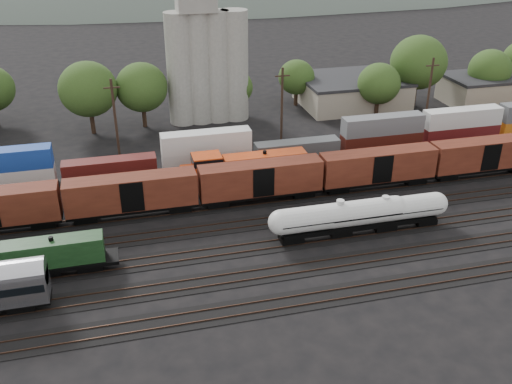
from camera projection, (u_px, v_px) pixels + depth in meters
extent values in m
plane|color=black|center=(235.00, 226.00, 65.15)|extent=(600.00, 600.00, 0.00)
cube|color=black|center=(270.00, 306.00, 52.16)|extent=(180.00, 3.20, 0.08)
cube|color=#382319|center=(272.00, 310.00, 51.50)|extent=(180.00, 0.08, 0.16)
cube|color=#382319|center=(268.00, 300.00, 52.74)|extent=(180.00, 0.08, 0.16)
cube|color=black|center=(256.00, 275.00, 56.48)|extent=(180.00, 3.20, 0.08)
cube|color=#382319|center=(258.00, 278.00, 55.82)|extent=(180.00, 0.08, 0.16)
cube|color=#382319|center=(255.00, 270.00, 57.06)|extent=(180.00, 0.08, 0.16)
cube|color=black|center=(245.00, 249.00, 60.80)|extent=(180.00, 3.20, 0.08)
cube|color=#382319|center=(246.00, 251.00, 60.15)|extent=(180.00, 0.08, 0.16)
cube|color=#382319|center=(243.00, 244.00, 61.39)|extent=(180.00, 0.08, 0.16)
cube|color=black|center=(235.00, 226.00, 65.13)|extent=(180.00, 3.20, 0.08)
cube|color=#382319|center=(236.00, 228.00, 64.47)|extent=(180.00, 0.08, 0.16)
cube|color=#382319|center=(233.00, 222.00, 65.71)|extent=(180.00, 0.08, 0.16)
cube|color=black|center=(226.00, 206.00, 69.45)|extent=(180.00, 3.20, 0.08)
cube|color=#382319|center=(227.00, 208.00, 68.80)|extent=(180.00, 0.08, 0.16)
cube|color=#382319|center=(225.00, 202.00, 70.04)|extent=(180.00, 0.08, 0.16)
cube|color=black|center=(218.00, 188.00, 73.78)|extent=(180.00, 3.20, 0.08)
cube|color=#382319|center=(219.00, 190.00, 73.12)|extent=(180.00, 0.08, 0.16)
cube|color=#382319|center=(217.00, 185.00, 74.36)|extent=(180.00, 0.08, 0.16)
cube|color=black|center=(212.00, 172.00, 78.10)|extent=(180.00, 3.20, 0.08)
cube|color=#382319|center=(212.00, 174.00, 77.44)|extent=(180.00, 0.08, 0.16)
cube|color=#382319|center=(211.00, 170.00, 78.68)|extent=(180.00, 0.08, 0.16)
cube|color=black|center=(35.00, 267.00, 55.66)|extent=(16.00, 2.73, 0.38)
cube|color=black|center=(36.00, 270.00, 55.85)|extent=(4.71, 2.07, 0.75)
cube|color=#183919|center=(53.00, 251.00, 55.42)|extent=(9.60, 2.26, 2.54)
cylinder|color=black|center=(51.00, 239.00, 54.78)|extent=(0.47, 0.47, 0.47)
cube|color=black|center=(90.00, 265.00, 57.05)|extent=(2.45, 1.88, 0.66)
cylinder|color=silver|center=(339.00, 215.00, 61.92)|extent=(13.32, 2.74, 2.74)
sphere|color=silver|center=(281.00, 222.00, 60.46)|extent=(2.74, 2.74, 2.74)
sphere|color=silver|center=(395.00, 208.00, 63.38)|extent=(2.74, 2.74, 2.74)
cylinder|color=silver|center=(340.00, 202.00, 61.21)|extent=(0.85, 0.85, 0.47)
cube|color=black|center=(339.00, 215.00, 61.92)|extent=(13.62, 2.88, 0.08)
cube|color=black|center=(339.00, 227.00, 62.60)|extent=(12.87, 2.08, 0.47)
cube|color=black|center=(291.00, 238.00, 61.67)|extent=(2.46, 1.89, 0.66)
cube|color=black|center=(384.00, 225.00, 64.05)|extent=(2.46, 1.89, 0.66)
cylinder|color=silver|center=(384.00, 210.00, 63.14)|extent=(12.68, 2.61, 2.61)
sphere|color=silver|center=(331.00, 217.00, 61.75)|extent=(2.61, 2.61, 2.61)
sphere|color=silver|center=(436.00, 203.00, 64.53)|extent=(2.61, 2.61, 2.61)
cylinder|color=silver|center=(386.00, 198.00, 62.47)|extent=(0.81, 0.81, 0.45)
cube|color=black|center=(384.00, 210.00, 63.14)|extent=(12.97, 2.74, 0.07)
cube|color=black|center=(383.00, 221.00, 63.79)|extent=(12.25, 1.98, 0.45)
cube|color=black|center=(339.00, 231.00, 62.90)|extent=(2.34, 1.80, 0.63)
cube|color=black|center=(424.00, 220.00, 65.17)|extent=(2.34, 1.80, 0.63)
cube|color=black|center=(22.00, 304.00, 51.44)|extent=(2.37, 1.82, 0.64)
cube|color=black|center=(249.00, 176.00, 74.09)|extent=(18.02, 2.90, 0.40)
cube|color=black|center=(249.00, 179.00, 74.29)|extent=(5.01, 2.20, 0.80)
cube|color=#C43B11|center=(265.00, 163.00, 73.86)|extent=(10.81, 2.40, 2.70)
cube|color=#C43B11|center=(207.00, 167.00, 72.07)|extent=(3.60, 2.90, 3.30)
cube|color=black|center=(207.00, 159.00, 71.59)|extent=(3.70, 3.00, 0.90)
cube|color=#C43B11|center=(187.00, 175.00, 71.86)|extent=(1.60, 2.40, 1.80)
cylinder|color=black|center=(265.00, 153.00, 73.18)|extent=(0.50, 0.50, 0.50)
cube|color=black|center=(205.00, 185.00, 73.12)|extent=(2.60, 2.00, 0.70)
cube|color=black|center=(291.00, 176.00, 75.64)|extent=(2.60, 2.00, 0.70)
cube|color=black|center=(133.00, 208.00, 66.51)|extent=(15.00, 2.60, 0.40)
cube|color=#552114|center=(131.00, 192.00, 65.56)|extent=(15.00, 2.90, 3.80)
cube|color=black|center=(261.00, 193.00, 69.88)|extent=(15.00, 2.60, 0.40)
cube|color=#552114|center=(261.00, 178.00, 68.93)|extent=(15.00, 2.90, 3.80)
cube|color=black|center=(376.00, 180.00, 73.25)|extent=(15.00, 2.60, 0.40)
cube|color=#552114|center=(378.00, 165.00, 72.30)|extent=(15.00, 2.90, 3.80)
cube|color=black|center=(482.00, 168.00, 76.62)|extent=(15.00, 2.60, 0.40)
cube|color=#552114|center=(485.00, 153.00, 75.67)|extent=(15.00, 2.90, 3.80)
cube|color=black|center=(211.00, 169.00, 77.89)|extent=(160.00, 2.60, 0.60)
cube|color=silver|center=(5.00, 179.00, 71.45)|extent=(12.00, 2.40, 2.60)
cube|color=#163997|center=(1.00, 160.00, 70.27)|extent=(12.00, 2.40, 2.60)
cube|color=#511513|center=(110.00, 168.00, 74.25)|extent=(12.00, 2.40, 2.60)
cube|color=silver|center=(207.00, 159.00, 77.05)|extent=(12.00, 2.40, 2.60)
cube|color=silver|center=(206.00, 141.00, 75.87)|extent=(12.00, 2.40, 2.60)
cube|color=#505355|center=(297.00, 150.00, 79.85)|extent=(12.00, 2.40, 2.60)
cube|color=#451610|center=(381.00, 142.00, 82.65)|extent=(12.00, 2.40, 2.60)
cube|color=slate|center=(383.00, 125.00, 81.47)|extent=(12.00, 2.40, 2.60)
cube|color=#551414|center=(460.00, 134.00, 85.45)|extent=(12.00, 2.40, 2.60)
cube|color=silver|center=(462.00, 117.00, 84.27)|extent=(12.00, 2.40, 2.60)
cylinder|color=gray|center=(180.00, 70.00, 91.99)|extent=(4.40, 4.40, 18.00)
cylinder|color=gray|center=(199.00, 68.00, 92.65)|extent=(4.40, 4.40, 18.00)
cylinder|color=gray|center=(217.00, 67.00, 93.30)|extent=(4.40, 4.40, 18.00)
cylinder|color=gray|center=(235.00, 66.00, 93.96)|extent=(4.40, 4.40, 18.00)
cube|color=#9E937F|center=(351.00, 92.00, 103.53)|extent=(18.00, 14.00, 4.60)
cube|color=#232326|center=(352.00, 79.00, 102.38)|extent=(18.36, 14.28, 0.50)
cube|color=#9E937F|center=(489.00, 90.00, 104.68)|extent=(16.00, 10.00, 4.60)
cube|color=#232326|center=(491.00, 77.00, 103.52)|extent=(16.32, 10.20, 0.50)
cylinder|color=black|center=(93.00, 123.00, 90.80)|extent=(0.70, 0.70, 3.33)
ellipsoid|color=#33501D|center=(88.00, 89.00, 88.27)|extent=(9.04, 9.04, 8.56)
cylinder|color=black|center=(144.00, 118.00, 93.56)|extent=(0.70, 0.70, 3.06)
ellipsoid|color=#33501D|center=(142.00, 87.00, 91.24)|extent=(8.30, 8.30, 7.86)
cylinder|color=black|center=(235.00, 109.00, 98.61)|extent=(0.70, 0.70, 2.32)
ellipsoid|color=#33501D|center=(234.00, 87.00, 96.85)|extent=(6.29, 6.29, 5.96)
cylinder|color=black|center=(296.00, 99.00, 103.72)|extent=(0.70, 0.70, 2.39)
ellipsoid|color=#33501D|center=(296.00, 77.00, 101.90)|extent=(6.49, 6.49, 6.15)
cylinder|color=black|center=(376.00, 109.00, 98.13)|extent=(0.70, 0.70, 2.67)
ellipsoid|color=#33501D|center=(379.00, 84.00, 96.11)|extent=(7.25, 7.25, 6.86)
cylinder|color=black|center=(414.00, 96.00, 103.08)|extent=(0.70, 0.70, 3.65)
ellipsoid|color=#33501D|center=(419.00, 62.00, 100.31)|extent=(9.92, 9.92, 9.40)
cylinder|color=black|center=(485.00, 95.00, 105.07)|extent=(0.70, 0.70, 2.81)
ellipsoid|color=#33501D|center=(490.00, 70.00, 102.94)|extent=(7.63, 7.63, 7.23)
cylinder|color=black|center=(116.00, 121.00, 78.84)|extent=(0.36, 0.36, 12.00)
cube|color=black|center=(112.00, 88.00, 76.67)|extent=(2.20, 0.18, 0.18)
cylinder|color=black|center=(282.00, 108.00, 84.08)|extent=(0.36, 0.36, 12.00)
cube|color=black|center=(282.00, 76.00, 81.92)|extent=(2.20, 0.18, 0.18)
cylinder|color=black|center=(428.00, 96.00, 89.33)|extent=(0.36, 0.36, 12.00)
cube|color=black|center=(433.00, 66.00, 87.16)|extent=(2.20, 0.18, 0.18)
ellipsoid|color=#59665B|center=(206.00, 19.00, 309.02)|extent=(520.00, 286.00, 130.00)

